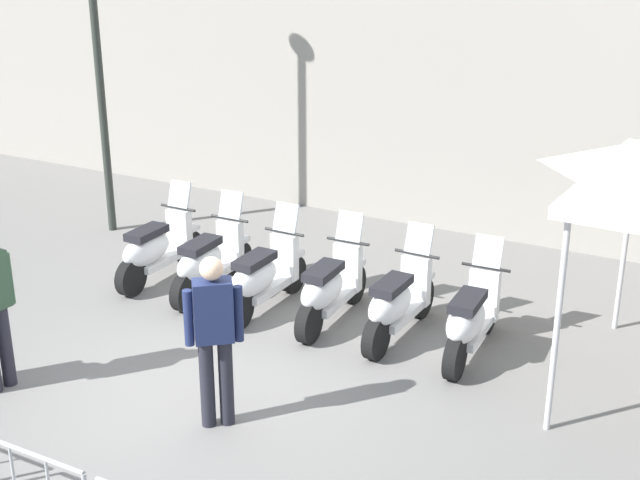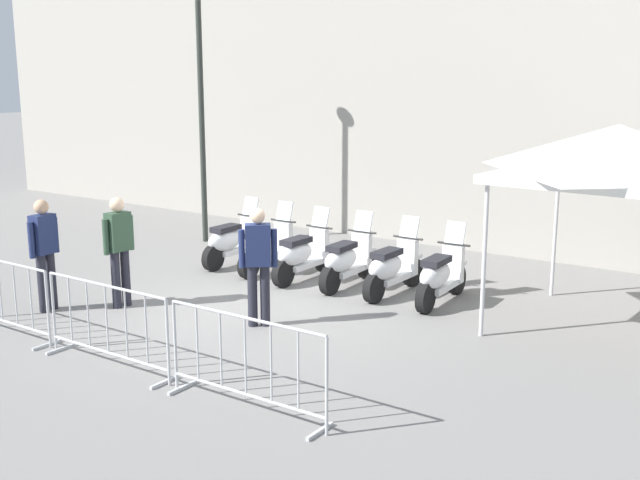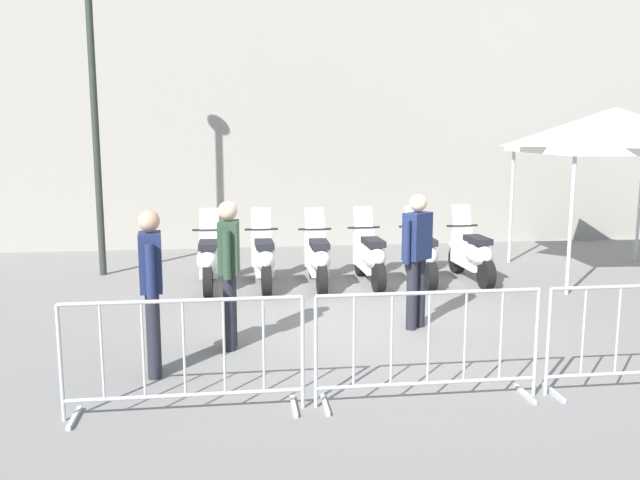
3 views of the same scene
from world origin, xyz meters
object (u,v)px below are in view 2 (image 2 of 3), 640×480
motorcycle_4 (392,268)px  canopy_tent (618,153)px  motorcycle_2 (302,255)px  motorcycle_1 (267,248)px  officer_by_barriers (44,248)px  officer_near_row_end (119,245)px  street_lamp (201,89)px  barrier_segment_1 (107,326)px  barrier_segment_0 (1,297)px  officer_mid_plaza (258,260)px  motorcycle_3 (347,261)px  barrier_segment_2 (246,364)px  motorcycle_5 (440,276)px  motorcycle_0 (232,242)px

motorcycle_4 → canopy_tent: size_ratio=0.59×
motorcycle_2 → canopy_tent: (5.10, 0.53, 2.06)m
motorcycle_1 → officer_by_barriers: (-1.09, -3.82, 0.53)m
officer_near_row_end → canopy_tent: 7.39m
motorcycle_1 → street_lamp: bearing=157.8°
motorcycle_4 → barrier_segment_1: size_ratio=0.81×
barrier_segment_0 → officer_mid_plaza: 3.62m
officer_mid_plaza → officer_near_row_end: bearing=-164.8°
motorcycle_3 → street_lamp: size_ratio=0.32×
barrier_segment_2 → officer_near_row_end: size_ratio=1.24×
motorcycle_1 → officer_mid_plaza: (1.98, -2.37, 0.53)m
motorcycle_2 → barrier_segment_2: (2.93, -4.52, 0.07)m
motorcycle_1 → street_lamp: 4.17m
motorcycle_3 → barrier_segment_1: bearing=-92.0°
canopy_tent → officer_mid_plaza: bearing=-144.5°
motorcycle_5 → barrier_segment_1: motorcycle_5 is taller
officer_mid_plaza → officer_by_barriers: (-3.06, -1.45, 0.00)m
street_lamp → officer_near_row_end: bearing=-59.1°
motorcycle_4 → canopy_tent: canopy_tent is taller
barrier_segment_2 → street_lamp: 9.21m
street_lamp → officer_near_row_end: street_lamp is taller
motorcycle_0 → officer_mid_plaza: size_ratio=1.00×
motorcycle_0 → officer_near_row_end: (0.53, -2.99, 0.53)m
motorcycle_3 → barrier_segment_0: bearing=-116.0°
motorcycle_4 → barrier_segment_1: 4.95m
motorcycle_0 → street_lamp: 3.62m
motorcycle_2 → barrier_segment_2: bearing=-57.1°
motorcycle_0 → motorcycle_3: (2.63, 0.09, 0.00)m
motorcycle_1 → barrier_segment_0: motorcycle_1 is taller
barrier_segment_1 → officer_mid_plaza: officer_mid_plaza is taller
motorcycle_4 → officer_mid_plaza: officer_mid_plaza is taller
motorcycle_0 → officer_by_barriers: (-0.21, -3.82, 0.53)m
barrier_segment_1 → motorcycle_1: bearing=108.6°
motorcycle_2 → motorcycle_0: bearing=178.6°
motorcycle_2 → motorcycle_4: size_ratio=1.00×
officer_mid_plaza → motorcycle_5: bearing=59.1°
motorcycle_2 → barrier_segment_1: bearing=-81.4°
motorcycle_4 → street_lamp: 6.23m
motorcycle_3 → officer_mid_plaza: bearing=-84.8°
motorcycle_4 → officer_by_barriers: officer_by_barriers is taller
officer_by_barriers → motorcycle_0: bearing=86.9°
street_lamp → officer_mid_plaza: (4.83, -3.53, -2.28)m
motorcycle_3 → officer_near_row_end: (-2.10, -3.08, 0.53)m
motorcycle_1 → motorcycle_5: (3.50, 0.18, 0.00)m
motorcycle_5 → barrier_segment_0: bearing=-129.6°
motorcycle_0 → motorcycle_3: size_ratio=1.00×
motorcycle_5 → barrier_segment_0: size_ratio=0.81×
officer_by_barriers → barrier_segment_1: bearing=-18.2°
motorcycle_3 → officer_mid_plaza: 2.52m
officer_near_row_end → street_lamp: bearing=120.9°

